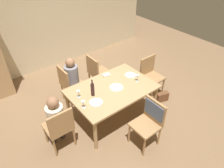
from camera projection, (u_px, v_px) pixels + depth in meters
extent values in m
plane|color=#846647|center=(112.00, 115.00, 4.50)|extent=(10.00, 10.00, 0.00)
cube|color=beige|center=(47.00, 19.00, 5.44)|extent=(6.40, 0.12, 2.70)
cube|color=tan|center=(112.00, 89.00, 4.08)|extent=(1.64, 1.11, 0.04)
cylinder|color=tan|center=(95.00, 135.00, 3.61)|extent=(0.07, 0.07, 0.69)
cylinder|color=tan|center=(155.00, 100.00, 4.36)|extent=(0.07, 0.07, 0.69)
cylinder|color=tan|center=(68.00, 106.00, 4.23)|extent=(0.07, 0.07, 0.69)
cylinder|color=tan|center=(124.00, 79.00, 4.98)|extent=(0.07, 0.07, 0.69)
cylinder|color=#A87F51|center=(46.00, 134.00, 3.79)|extent=(0.04, 0.04, 0.44)
cylinder|color=#A87F51|center=(64.00, 124.00, 3.98)|extent=(0.04, 0.04, 0.44)
cylinder|color=#A87F51|center=(55.00, 148.00, 3.55)|extent=(0.04, 0.04, 0.44)
cylinder|color=#A87F51|center=(74.00, 137.00, 3.74)|extent=(0.04, 0.04, 0.44)
cube|color=#A87F51|center=(58.00, 126.00, 3.62)|extent=(0.44, 0.44, 0.04)
cube|color=#A87F51|center=(61.00, 123.00, 3.36)|extent=(0.44, 0.04, 0.44)
cylinder|color=#A87F51|center=(77.00, 85.00, 4.99)|extent=(0.04, 0.04, 0.44)
cylinder|color=#A87F51|center=(86.00, 93.00, 4.75)|extent=(0.04, 0.04, 0.44)
cylinder|color=#A87F51|center=(63.00, 91.00, 4.80)|extent=(0.04, 0.04, 0.44)
cylinder|color=#A87F51|center=(71.00, 100.00, 4.56)|extent=(0.04, 0.04, 0.44)
cube|color=#A87F51|center=(73.00, 84.00, 4.63)|extent=(0.44, 0.44, 0.04)
cube|color=#A87F51|center=(63.00, 78.00, 4.39)|extent=(0.04, 0.44, 0.44)
cylinder|color=#A87F51|center=(102.00, 75.00, 5.36)|extent=(0.04, 0.04, 0.44)
cylinder|color=#A87F51|center=(111.00, 81.00, 5.12)|extent=(0.04, 0.04, 0.44)
cylinder|color=#A87F51|center=(90.00, 80.00, 5.17)|extent=(0.04, 0.04, 0.44)
cylinder|color=#A87F51|center=(98.00, 87.00, 4.93)|extent=(0.04, 0.04, 0.44)
cube|color=#A87F51|center=(100.00, 72.00, 5.00)|extent=(0.44, 0.44, 0.04)
cube|color=#A87F51|center=(92.00, 67.00, 4.76)|extent=(0.04, 0.44, 0.44)
cylinder|color=#A87F51|center=(144.00, 147.00, 3.56)|extent=(0.04, 0.04, 0.44)
cylinder|color=#A87F51|center=(129.00, 134.00, 3.80)|extent=(0.04, 0.04, 0.44)
cylinder|color=#A87F51|center=(159.00, 136.00, 3.75)|extent=(0.04, 0.04, 0.44)
cylinder|color=#A87F51|center=(144.00, 124.00, 3.99)|extent=(0.04, 0.04, 0.44)
cube|color=#A87F51|center=(145.00, 126.00, 3.63)|extent=(0.44, 0.44, 0.04)
cube|color=#A87F51|center=(155.00, 111.00, 3.59)|extent=(0.04, 0.44, 0.44)
cube|color=#4C5B75|center=(155.00, 110.00, 3.58)|extent=(0.07, 0.40, 0.31)
cylinder|color=#A87F51|center=(163.00, 87.00, 4.94)|extent=(0.04, 0.04, 0.44)
cylinder|color=#A87F51|center=(152.00, 93.00, 4.75)|extent=(0.04, 0.04, 0.44)
cylinder|color=#A87F51|center=(151.00, 79.00, 5.18)|extent=(0.04, 0.04, 0.44)
cylinder|color=#A87F51|center=(140.00, 85.00, 4.99)|extent=(0.04, 0.04, 0.44)
cube|color=#A87F51|center=(153.00, 78.00, 4.83)|extent=(0.44, 0.44, 0.04)
cube|color=#A87F51|center=(147.00, 65.00, 4.81)|extent=(0.44, 0.04, 0.44)
cylinder|color=#33333D|center=(52.00, 133.00, 3.80)|extent=(0.11, 0.11, 0.46)
cylinder|color=#33333D|center=(61.00, 128.00, 3.89)|extent=(0.11, 0.11, 0.46)
cylinder|color=beige|center=(56.00, 117.00, 3.49)|extent=(0.29, 0.29, 0.45)
sphere|color=#996B4C|center=(53.00, 103.00, 3.30)|extent=(0.20, 0.20, 0.20)
cylinder|color=#33333D|center=(77.00, 88.00, 4.89)|extent=(0.11, 0.11, 0.46)
cylinder|color=#33333D|center=(81.00, 91.00, 4.78)|extent=(0.11, 0.11, 0.46)
cylinder|color=gray|center=(72.00, 75.00, 4.50)|extent=(0.29, 0.29, 0.45)
sphere|color=#996B4C|center=(70.00, 62.00, 4.31)|extent=(0.20, 0.20, 0.20)
cylinder|color=black|center=(93.00, 90.00, 3.83)|extent=(0.07, 0.07, 0.23)
sphere|color=black|center=(92.00, 85.00, 3.75)|extent=(0.07, 0.07, 0.07)
cylinder|color=black|center=(92.00, 82.00, 3.72)|extent=(0.03, 0.03, 0.10)
cylinder|color=silver|center=(79.00, 97.00, 3.85)|extent=(0.06, 0.06, 0.00)
cylinder|color=silver|center=(79.00, 95.00, 3.83)|extent=(0.01, 0.01, 0.07)
cone|color=silver|center=(78.00, 92.00, 3.78)|extent=(0.07, 0.07, 0.07)
cylinder|color=silver|center=(84.00, 107.00, 3.62)|extent=(0.06, 0.06, 0.00)
cylinder|color=silver|center=(84.00, 106.00, 3.60)|extent=(0.01, 0.01, 0.07)
cone|color=silver|center=(83.00, 103.00, 3.56)|extent=(0.07, 0.07, 0.07)
cylinder|color=silver|center=(137.00, 81.00, 4.26)|extent=(0.06, 0.06, 0.00)
cylinder|color=silver|center=(137.00, 79.00, 4.24)|extent=(0.01, 0.01, 0.07)
cone|color=silver|center=(137.00, 77.00, 4.19)|extent=(0.07, 0.07, 0.07)
cylinder|color=silver|center=(96.00, 102.00, 3.72)|extent=(0.24, 0.24, 0.01)
cylinder|color=white|center=(116.00, 87.00, 4.08)|extent=(0.27, 0.27, 0.01)
cylinder|color=silver|center=(130.00, 75.00, 4.42)|extent=(0.24, 0.24, 0.01)
cube|color=beige|center=(106.00, 75.00, 4.41)|extent=(0.19, 0.16, 0.03)
cube|color=brown|center=(162.00, 97.00, 4.81)|extent=(0.30, 0.20, 0.22)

